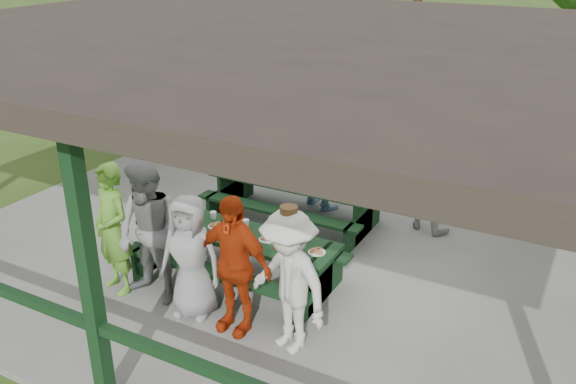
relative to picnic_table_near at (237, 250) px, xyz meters
The scene contains 16 objects.
ground 1.34m from the picnic_table_near, 85.92° to the left, with size 90.00×90.00×0.00m, color #335219.
concrete_slab 1.32m from the picnic_table_near, 85.92° to the left, with size 10.00×8.00×0.10m, color slate.
pavilion_structure 2.85m from the picnic_table_near, 85.92° to the left, with size 10.60×8.60×3.24m.
picnic_table_near is the anchor object (origin of this frame).
picnic_table_far 2.01m from the picnic_table_near, 95.76° to the left, with size 2.81×1.39×0.75m.
table_setting 0.31m from the picnic_table_near, 26.27° to the left, with size 2.50×0.45×0.10m.
contestant_green 1.64m from the picnic_table_near, 144.01° to the right, with size 0.65×0.43×1.79m, color #5FA02E.
contestant_grey_left 1.22m from the picnic_table_near, 129.04° to the right, with size 0.92×0.71×1.89m, color gray.
contestant_grey_mid 0.97m from the picnic_table_near, 93.79° to the right, with size 0.78×0.51×1.60m, color #97979A.
contestant_red 1.14m from the picnic_table_near, 58.65° to the right, with size 1.02×0.43×1.74m, color #B6300C.
contestant_white_fedora 1.65m from the picnic_table_near, 35.61° to the right, with size 1.27×0.98×1.78m.
spectator_lblue 2.82m from the picnic_table_near, 91.53° to the left, with size 1.51×0.48×1.63m, color #94C7E5.
spectator_blue 3.70m from the picnic_table_near, 110.16° to the left, with size 0.63×0.41×1.72m, color #3E63A1.
spectator_grey 3.38m from the picnic_table_near, 57.85° to the left, with size 0.82×0.64×1.69m, color #99999B.
pickup_truck 10.42m from the picnic_table_near, 79.62° to the left, with size 2.23×4.84×1.34m, color silver.
farm_trailer 10.86m from the picnic_table_near, 107.28° to the left, with size 4.24×2.18×1.47m.
Camera 1 is at (3.98, -7.23, 4.52)m, focal length 38.00 mm.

